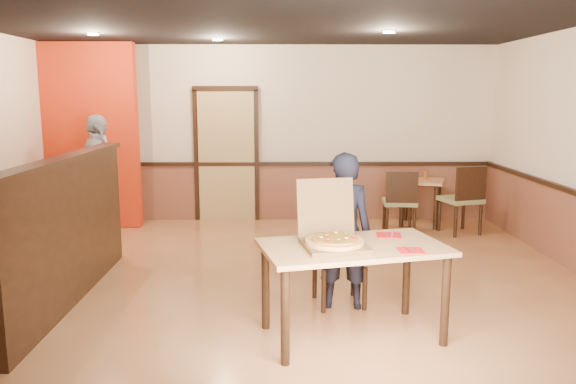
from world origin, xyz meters
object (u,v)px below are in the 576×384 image
Objects in this scene: diner_chair at (338,249)px; side_chair_right at (464,197)px; side_table at (421,191)px; passerby at (99,176)px; main_table at (353,258)px; pizza_box at (333,238)px; side_chair_left at (400,200)px; diner at (343,231)px; condiment at (425,176)px.

side_chair_right is (2.11, 2.68, 0.02)m from diner_chair.
side_table is 4.85m from passerby.
main_table is 1.70× the size of diner_chair.
main_table is at bearing 1.87° from pizza_box.
side_chair_left is at bearing 57.45° from diner_chair.
pizza_box reaches higher than side_chair_left.
side_chair_right is 1.54× the size of pizza_box.
side_chair_right is 0.58× the size of passerby.
main_table is at bearing 95.14° from diner.
diner is at bearing 77.26° from main_table.
diner_chair is 1.03× the size of side_chair_left.
diner_chair is 0.65× the size of diner.
diner is 10.27× the size of condiment.
side_chair_left is at bearing -126.26° from side_table.
main_table is at bearing -111.96° from condiment.
pizza_box is at bearing 40.88° from side_chair_right.
condiment is at bearing -91.42° from passerby.
main_table is at bearing -145.40° from passerby.
side_chair_right is at bearing -122.15° from diner.
main_table is 4.38m from condiment.
pizza_box is (-0.16, -0.72, 0.12)m from diner.
diner is at bearing 36.84° from side_chair_right.
side_chair_right reaches higher than side_chair_left.
pizza_box reaches higher than side_table.
condiment is at bearing -111.85° from diner.
diner_chair reaches higher than main_table.
condiment is (-0.43, 0.56, 0.23)m from side_chair_right.
condiment is at bearing 55.55° from pizza_box.
passerby reaches higher than main_table.
side_chair_left is 6.48× the size of condiment.
main_table is 1.75× the size of side_chair_left.
side_chair_right is 1.19× the size of side_table.
diner is at bearing -116.00° from condiment.
main_table is at bearing -95.90° from diner_chair.
main_table is 0.95× the size of passerby.
side_chair_left is at bearing 59.09° from pizza_box.
side_chair_left is at bearing -16.99° from side_chair_right.
passerby is at bearing -172.88° from side_table.
side_chair_right reaches higher than side_table.
diner is (0.03, -0.15, 0.22)m from diner_chair.
side_chair_left is at bearing -107.96° from diner.
passerby is (-4.35, 0.02, 0.36)m from side_chair_left.
pizza_box is at bearing -147.28° from passerby.
side_chair_left is at bearing -132.04° from condiment.
pizza_box is at bearing 73.89° from side_chair_left.
diner_chair is 1.14× the size of side_table.
side_chair_left is (1.14, 3.51, -0.17)m from main_table.
diner_chair reaches higher than side_table.
passerby reaches higher than side_chair_right.
diner reaches higher than condiment.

